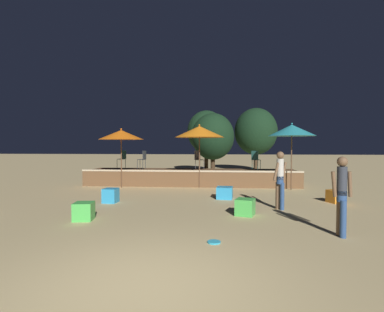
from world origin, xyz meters
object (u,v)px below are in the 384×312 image
patio_umbrella_2 (199,132)px  cube_seat_4 (84,211)px  frisbee_disc (214,242)px  cube_seat_0 (111,195)px  cube_seat_5 (335,196)px  background_tree_2 (206,132)px  person_1 (342,193)px  patio_umbrella_1 (292,130)px  person_0 (280,178)px  bistro_chair_2 (143,158)px  cube_seat_2 (245,207)px  bistro_chair_0 (123,157)px  patio_umbrella_0 (121,135)px  bistro_chair_1 (255,158)px  bistro_chair_3 (198,158)px  background_tree_0 (256,131)px  background_tree_1 (213,137)px  cube_seat_1 (225,193)px

patio_umbrella_2 → cube_seat_4: (-2.67, -6.32, -2.37)m
frisbee_disc → cube_seat_0: bearing=132.5°
cube_seat_5 → background_tree_2: (-4.92, 11.08, 2.75)m
person_1 → frisbee_disc: bearing=-80.3°
patio_umbrella_1 → person_0: patio_umbrella_1 is taller
cube_seat_0 → bistro_chair_2: bearing=90.9°
cube_seat_2 → cube_seat_5: cube_seat_2 is taller
bistro_chair_2 → background_tree_2: bearing=168.6°
cube_seat_2 → cube_seat_4: (-4.31, -0.94, 0.00)m
patio_umbrella_1 → cube_seat_0: (-6.93, -3.54, -2.39)m
patio_umbrella_2 → bistro_chair_2: size_ratio=3.29×
cube_seat_4 → bistro_chair_0: bistro_chair_0 is taller
patio_umbrella_2 → person_1: (3.55, -7.21, -1.66)m
patio_umbrella_0 → cube_seat_4: 6.50m
patio_umbrella_0 → bistro_chair_1: size_ratio=3.08×
patio_umbrella_0 → patio_umbrella_2: 3.65m
bistro_chair_0 → bistro_chair_1: 6.81m
cube_seat_4 → background_tree_2: bearing=79.4°
cube_seat_2 → bistro_chair_0: bistro_chair_0 is taller
cube_seat_4 → bistro_chair_1: size_ratio=0.61×
bistro_chair_3 → bistro_chair_2: bearing=138.2°
person_0 → frisbee_disc: size_ratio=6.61×
patio_umbrella_0 → cube_seat_0: size_ratio=5.64×
bistro_chair_1 → frisbee_disc: bearing=110.4°
person_0 → bistro_chair_2: person_0 is taller
patio_umbrella_0 → background_tree_0: background_tree_0 is taller
person_0 → background_tree_1: (-2.26, 9.89, 1.54)m
patio_umbrella_0 → cube_seat_4: size_ratio=5.04×
background_tree_1 → bistro_chair_3: bearing=-98.2°
person_0 → patio_umbrella_2: bearing=174.1°
patio_umbrella_1 → cube_seat_2: patio_umbrella_1 is taller
person_1 → cube_seat_4: bearing=-102.0°
patio_umbrella_2 → background_tree_1: (0.52, 5.38, -0.08)m
patio_umbrella_1 → background_tree_0: (-0.41, 9.50, 0.38)m
cube_seat_5 → person_0: bearing=-149.0°
cube_seat_0 → person_0: bearing=-6.2°
patio_umbrella_1 → bistro_chair_1: bearing=134.4°
cube_seat_5 → person_0: (-2.14, -1.29, 0.77)m
bistro_chair_1 → bistro_chair_2: same height
cube_seat_4 → person_1: size_ratio=0.32×
bistro_chair_0 → cube_seat_1: bearing=76.3°
patio_umbrella_1 → background_tree_2: size_ratio=0.66×
cube_seat_5 → person_1: 4.28m
cube_seat_0 → patio_umbrella_1: bearing=27.0°
cube_seat_4 → patio_umbrella_2: bearing=67.1°
bistro_chair_1 → bistro_chair_2: (-5.61, -0.20, 0.00)m
cube_seat_4 → bistro_chair_1: 9.20m
person_1 → patio_umbrella_0: bearing=-137.8°
cube_seat_2 → person_0: bearing=37.4°
person_0 → cube_seat_0: bearing=-133.7°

